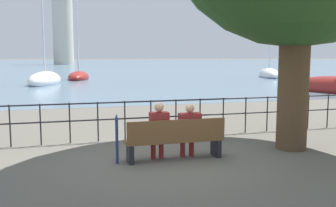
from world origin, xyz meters
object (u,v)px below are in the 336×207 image
Objects in this scene: park_bench at (175,140)px; sailboat_3 at (79,76)px; harbor_lighthouse at (63,27)px; closed_umbrella at (117,136)px; seated_person_left at (159,129)px; sailboat_2 at (45,80)px; seated_person_right at (189,128)px; sailboat_4 at (269,74)px.

park_bench is 0.24× the size of sailboat_3.
park_bench is 31.03m from sailboat_3.
park_bench is 108.91m from harbor_lighthouse.
sailboat_3 is (0.62, 30.94, -0.30)m from closed_umbrella.
park_bench is 0.43m from seated_person_left.
harbor_lighthouse is at bearing 105.22° from sailboat_2.
seated_person_right is at bearing 0.09° from closed_umbrella.
sailboat_2 reaches higher than seated_person_right.
seated_person_left is 30.94m from sailboat_3.
sailboat_4 reaches higher than sailboat_2.
park_bench is at bearing -13.11° from seated_person_left.
park_bench is 1.25m from closed_umbrella.
sailboat_2 is at bearing -146.52° from sailboat_4.
park_bench is 1.70× the size of seated_person_left.
seated_person_right is 1.15× the size of closed_umbrella.
harbor_lighthouse is (-1.33, 108.39, 10.50)m from park_bench.
closed_umbrella is at bearing -82.01° from sailboat_3.
sailboat_4 reaches higher than park_bench.
sailboat_4 is at bearing 55.86° from park_bench.
harbor_lighthouse reaches higher than seated_person_right.
seated_person_right is at bearing -79.08° from sailboat_3.
seated_person_left is at bearing -102.71° from sailboat_4.
harbor_lighthouse reaches higher than closed_umbrella.
closed_umbrella is at bearing -179.82° from seated_person_left.
closed_umbrella is at bearing -67.78° from sailboat_2.
seated_person_left is at bearing -65.70° from sailboat_2.
sailboat_3 is (-0.62, 31.02, -0.16)m from park_bench.
sailboat_3 is at bearing -162.94° from sailboat_4.
sailboat_3 is at bearing 91.79° from seated_person_right.
closed_umbrella is at bearing 176.44° from park_bench.
sailboat_2 is 1.17× the size of sailboat_3.
harbor_lighthouse is (-21.17, 79.12, 10.60)m from sailboat_4.
closed_umbrella is at bearing -179.91° from seated_person_right.
seated_person_left is at bearing 179.98° from seated_person_right.
harbor_lighthouse reaches higher than sailboat_4.
seated_person_right is at bearing -64.13° from sailboat_2.
seated_person_left is 108.80m from harbor_lighthouse.
sailboat_4 is at bearing 28.27° from sailboat_2.
harbor_lighthouse is at bearing 90.05° from closed_umbrella.
sailboat_3 is at bearing 88.86° from closed_umbrella.
sailboat_2 is 7.16m from sailboat_3.
park_bench is at bearing -3.56° from closed_umbrella.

